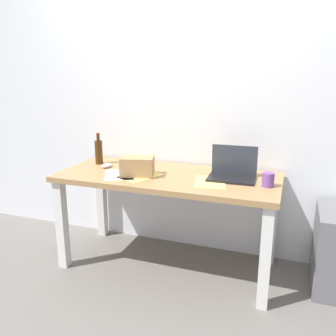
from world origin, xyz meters
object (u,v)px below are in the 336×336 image
laptop_right (232,172)px  coffee_mug (268,180)px  beer_bottle (99,151)px  computer_mouse (107,166)px  desk (168,188)px  cardboard_box (137,166)px

laptop_right → coffee_mug: (0.26, -0.12, 0.00)m
beer_bottle → computer_mouse: size_ratio=2.58×
computer_mouse → beer_bottle: bearing=160.2°
desk → cardboard_box: cardboard_box is taller
beer_bottle → coffee_mug: beer_bottle is taller
laptop_right → beer_bottle: beer_bottle is taller
laptop_right → beer_bottle: bearing=177.6°
cardboard_box → computer_mouse: bearing=158.7°
cardboard_box → coffee_mug: size_ratio=2.49×
laptop_right → beer_bottle: size_ratio=1.30×
laptop_right → cardboard_box: size_ratio=1.42×
desk → laptop_right: bearing=8.2°
laptop_right → computer_mouse: bearing=-177.5°
desk → beer_bottle: bearing=170.0°
computer_mouse → coffee_mug: coffee_mug is taller
laptop_right → computer_mouse: size_ratio=3.37×
desk → coffee_mug: coffee_mug is taller
laptop_right → desk: bearing=-171.8°
laptop_right → cardboard_box: (-0.67, -0.17, 0.02)m
computer_mouse → coffee_mug: (1.25, -0.07, 0.03)m
laptop_right → beer_bottle: 1.12m
laptop_right → coffee_mug: size_ratio=3.55×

